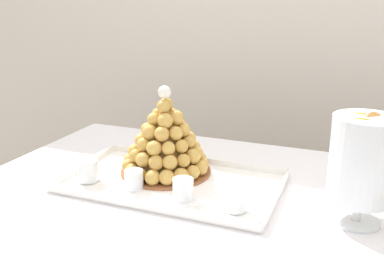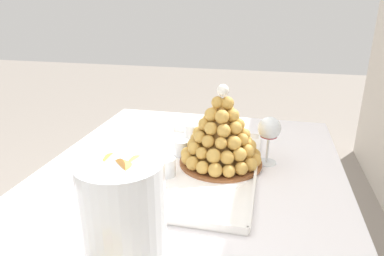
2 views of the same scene
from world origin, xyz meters
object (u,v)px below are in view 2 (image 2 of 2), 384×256
at_px(dessert_cup_mid_right, 147,192).
at_px(wine_glass, 269,130).
at_px(serving_tray, 200,168).
at_px(dessert_cup_centre, 167,167).
at_px(croquembouche, 221,135).
at_px(macaron_goblet, 123,214).
at_px(dessert_cup_left, 192,133).
at_px(dessert_cup_mid_left, 182,149).

relative_size(dessert_cup_mid_right, wine_glass, 0.34).
xyz_separation_m(serving_tray, dessert_cup_mid_right, (0.21, -0.09, 0.03)).
relative_size(serving_tray, dessert_cup_centre, 10.77).
xyz_separation_m(croquembouche, macaron_goblet, (0.52, -0.09, 0.05)).
height_order(dessert_cup_left, dessert_cup_mid_left, dessert_cup_left).
xyz_separation_m(dessert_cup_mid_left, macaron_goblet, (0.55, 0.04, 0.12)).
bearing_deg(serving_tray, dessert_cup_centre, -51.45).
bearing_deg(dessert_cup_mid_left, macaron_goblet, 4.50).
xyz_separation_m(croquembouche, dessert_cup_centre, (0.11, -0.14, -0.07)).
distance_m(croquembouche, wine_glass, 0.15).
distance_m(dessert_cup_mid_left, dessert_cup_centre, 0.14).
relative_size(dessert_cup_left, dessert_cup_mid_right, 1.12).
bearing_deg(dessert_cup_left, macaron_goblet, 3.49).
distance_m(serving_tray, macaron_goblet, 0.50).
relative_size(serving_tray, wine_glass, 3.76).
xyz_separation_m(croquembouche, dessert_cup_left, (-0.17, -0.13, -0.07)).
bearing_deg(wine_glass, dessert_cup_left, -113.83).
relative_size(serving_tray, croquembouche, 2.25).
bearing_deg(dessert_cup_mid_right, wine_glass, 136.34).
xyz_separation_m(macaron_goblet, wine_glass, (-0.57, 0.23, -0.04)).
relative_size(dessert_cup_left, dessert_cup_mid_left, 1.13).
height_order(dessert_cup_left, wine_glass, wine_glass).
height_order(dessert_cup_mid_right, wine_glass, wine_glass).
xyz_separation_m(dessert_cup_left, dessert_cup_mid_left, (0.14, -0.00, -0.00)).
bearing_deg(dessert_cup_mid_left, wine_glass, 94.62).
height_order(croquembouche, macaron_goblet, macaron_goblet).
bearing_deg(serving_tray, croquembouche, 128.33).
distance_m(croquembouche, dessert_cup_centre, 0.19).
bearing_deg(dessert_cup_mid_right, macaron_goblet, 12.79).
bearing_deg(croquembouche, serving_tray, -51.67).
relative_size(dessert_cup_centre, wine_glass, 0.35).
bearing_deg(serving_tray, dessert_cup_mid_right, -24.38).
bearing_deg(croquembouche, dessert_cup_centre, -51.54).
bearing_deg(macaron_goblet, dessert_cup_centre, -172.74).
height_order(dessert_cup_mid_left, dessert_cup_centre, dessert_cup_centre).
height_order(serving_tray, dessert_cup_left, dessert_cup_left).
height_order(croquembouche, dessert_cup_mid_left, croquembouche).
xyz_separation_m(serving_tray, dessert_cup_centre, (0.07, -0.09, 0.03)).
relative_size(croquembouche, macaron_goblet, 0.97).
bearing_deg(croquembouche, dessert_cup_mid_right, -30.76).
bearing_deg(dessert_cup_mid_left, dessert_cup_centre, -3.39).
xyz_separation_m(dessert_cup_left, wine_glass, (0.12, 0.27, 0.08)).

